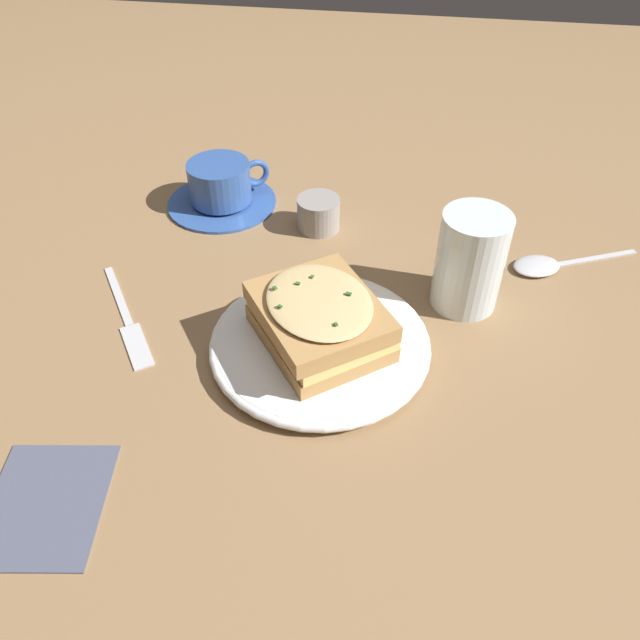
{
  "coord_description": "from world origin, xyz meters",
  "views": [
    {
      "loc": [
        -0.44,
        -0.1,
        0.48
      ],
      "look_at": [
        0.02,
        -0.02,
        0.05
      ],
      "focal_mm": 35.0,
      "sensor_mm": 36.0,
      "label": 1
    }
  ],
  "objects_px": {
    "fork": "(130,325)",
    "napkin": "(46,504)",
    "water_glass": "(470,261)",
    "condiment_pot": "(318,214)",
    "sandwich": "(320,320)",
    "spoon": "(543,265)",
    "teacup_with_saucer": "(221,187)",
    "dinner_plate": "(320,344)"
  },
  "relations": [
    {
      "from": "teacup_with_saucer",
      "to": "water_glass",
      "type": "height_order",
      "value": "water_glass"
    },
    {
      "from": "spoon",
      "to": "condiment_pot",
      "type": "height_order",
      "value": "condiment_pot"
    },
    {
      "from": "teacup_with_saucer",
      "to": "spoon",
      "type": "distance_m",
      "value": 0.45
    },
    {
      "from": "dinner_plate",
      "to": "sandwich",
      "type": "xyz_separation_m",
      "value": [
        -0.0,
        -0.0,
        0.04
      ]
    },
    {
      "from": "teacup_with_saucer",
      "to": "fork",
      "type": "height_order",
      "value": "teacup_with_saucer"
    },
    {
      "from": "water_glass",
      "to": "fork",
      "type": "distance_m",
      "value": 0.39
    },
    {
      "from": "condiment_pot",
      "to": "fork",
      "type": "bearing_deg",
      "value": 141.75
    },
    {
      "from": "dinner_plate",
      "to": "spoon",
      "type": "xyz_separation_m",
      "value": [
        0.19,
        -0.25,
        -0.01
      ]
    },
    {
      "from": "sandwich",
      "to": "fork",
      "type": "bearing_deg",
      "value": 88.04
    },
    {
      "from": "water_glass",
      "to": "napkin",
      "type": "xyz_separation_m",
      "value": [
        -0.33,
        0.36,
        -0.06
      ]
    },
    {
      "from": "teacup_with_saucer",
      "to": "napkin",
      "type": "height_order",
      "value": "teacup_with_saucer"
    },
    {
      "from": "spoon",
      "to": "condiment_pot",
      "type": "xyz_separation_m",
      "value": [
        0.05,
        0.29,
        0.02
      ]
    },
    {
      "from": "condiment_pot",
      "to": "teacup_with_saucer",
      "type": "bearing_deg",
      "value": 75.38
    },
    {
      "from": "water_glass",
      "to": "napkin",
      "type": "relative_size",
      "value": 0.96
    },
    {
      "from": "fork",
      "to": "napkin",
      "type": "xyz_separation_m",
      "value": [
        -0.23,
        -0.01,
        0.0
      ]
    },
    {
      "from": "teacup_with_saucer",
      "to": "napkin",
      "type": "xyz_separation_m",
      "value": [
        -0.49,
        0.02,
        -0.02
      ]
    },
    {
      "from": "sandwich",
      "to": "spoon",
      "type": "height_order",
      "value": "sandwich"
    },
    {
      "from": "sandwich",
      "to": "spoon",
      "type": "relative_size",
      "value": 1.07
    },
    {
      "from": "napkin",
      "to": "fork",
      "type": "bearing_deg",
      "value": 3.45
    },
    {
      "from": "fork",
      "to": "condiment_pot",
      "type": "relative_size",
      "value": 2.85
    },
    {
      "from": "dinner_plate",
      "to": "napkin",
      "type": "xyz_separation_m",
      "value": [
        -0.22,
        0.21,
        -0.01
      ]
    },
    {
      "from": "dinner_plate",
      "to": "sandwich",
      "type": "distance_m",
      "value": 0.04
    },
    {
      "from": "water_glass",
      "to": "condiment_pot",
      "type": "distance_m",
      "value": 0.23
    },
    {
      "from": "dinner_plate",
      "to": "napkin",
      "type": "distance_m",
      "value": 0.3
    },
    {
      "from": "sandwich",
      "to": "water_glass",
      "type": "xyz_separation_m",
      "value": [
        0.11,
        -0.15,
        0.01
      ]
    },
    {
      "from": "teacup_with_saucer",
      "to": "spoon",
      "type": "height_order",
      "value": "teacup_with_saucer"
    },
    {
      "from": "water_glass",
      "to": "dinner_plate",
      "type": "bearing_deg",
      "value": 125.32
    },
    {
      "from": "water_glass",
      "to": "spoon",
      "type": "distance_m",
      "value": 0.14
    },
    {
      "from": "sandwich",
      "to": "teacup_with_saucer",
      "type": "height_order",
      "value": "sandwich"
    },
    {
      "from": "sandwich",
      "to": "condiment_pot",
      "type": "bearing_deg",
      "value": 9.34
    },
    {
      "from": "fork",
      "to": "napkin",
      "type": "distance_m",
      "value": 0.23
    },
    {
      "from": "teacup_with_saucer",
      "to": "condiment_pot",
      "type": "bearing_deg",
      "value": -49.24
    },
    {
      "from": "dinner_plate",
      "to": "napkin",
      "type": "bearing_deg",
      "value": 137.16
    },
    {
      "from": "condiment_pot",
      "to": "dinner_plate",
      "type": "bearing_deg",
      "value": -170.57
    },
    {
      "from": "sandwich",
      "to": "napkin",
      "type": "bearing_deg",
      "value": 136.84
    },
    {
      "from": "fork",
      "to": "condiment_pot",
      "type": "bearing_deg",
      "value": -162.86
    },
    {
      "from": "teacup_with_saucer",
      "to": "spoon",
      "type": "bearing_deg",
      "value": -45.36
    },
    {
      "from": "napkin",
      "to": "condiment_pot",
      "type": "xyz_separation_m",
      "value": [
        0.45,
        -0.17,
        0.02
      ]
    },
    {
      "from": "water_glass",
      "to": "fork",
      "type": "xyz_separation_m",
      "value": [
        -0.1,
        0.37,
        -0.06
      ]
    },
    {
      "from": "sandwich",
      "to": "napkin",
      "type": "xyz_separation_m",
      "value": [
        -0.22,
        0.21,
        -0.05
      ]
    },
    {
      "from": "dinner_plate",
      "to": "fork",
      "type": "bearing_deg",
      "value": 88.67
    },
    {
      "from": "sandwich",
      "to": "fork",
      "type": "xyz_separation_m",
      "value": [
        0.01,
        0.22,
        -0.05
      ]
    }
  ]
}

